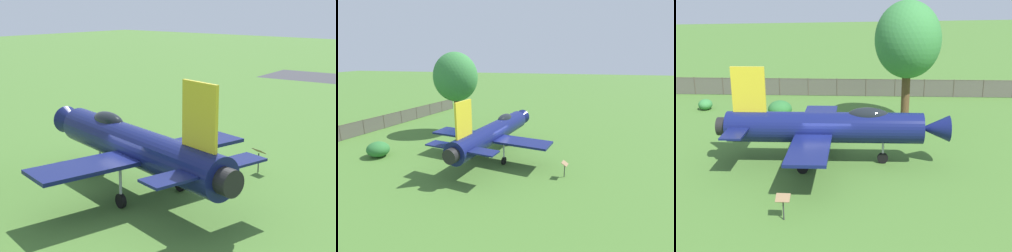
{
  "view_description": "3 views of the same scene",
  "coord_description": "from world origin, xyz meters",
  "views": [
    {
      "loc": [
        15.08,
        14.44,
        8.04
      ],
      "look_at": [
        -1.04,
        0.86,
        2.91
      ],
      "focal_mm": 54.04,
      "sensor_mm": 36.0,
      "label": 1
    },
    {
      "loc": [
        -5.74,
        20.16,
        8.31
      ],
      "look_at": [
        -1.07,
        -0.28,
        2.65
      ],
      "focal_mm": 28.55,
      "sensor_mm": 36.0,
      "label": 2
    },
    {
      "loc": [
        -22.25,
        3.01,
        9.31
      ],
      "look_at": [
        0.2,
        -1.1,
        2.0
      ],
      "focal_mm": 46.46,
      "sensor_mm": 36.0,
      "label": 3
    }
  ],
  "objects": [
    {
      "name": "ground_plane",
      "position": [
        0.0,
        0.0,
        0.0
      ],
      "size": [
        200.0,
        200.0,
        0.0
      ],
      "primitive_type": "plane",
      "color": "#47722D"
    },
    {
      "name": "display_jet",
      "position": [
        -0.08,
        -0.35,
        2.09
      ],
      "size": [
        10.16,
        12.55,
        5.35
      ],
      "rotation": [
        0.0,
        0.0,
        4.5
      ],
      "color": "#111951",
      "rests_on": "ground_plane"
    },
    {
      "name": "info_plaque",
      "position": [
        -5.9,
        2.58,
        0.85
      ],
      "size": [
        0.53,
        0.68,
        1.14
      ],
      "color": "#333333",
      "rests_on": "ground_plane"
    }
  ]
}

